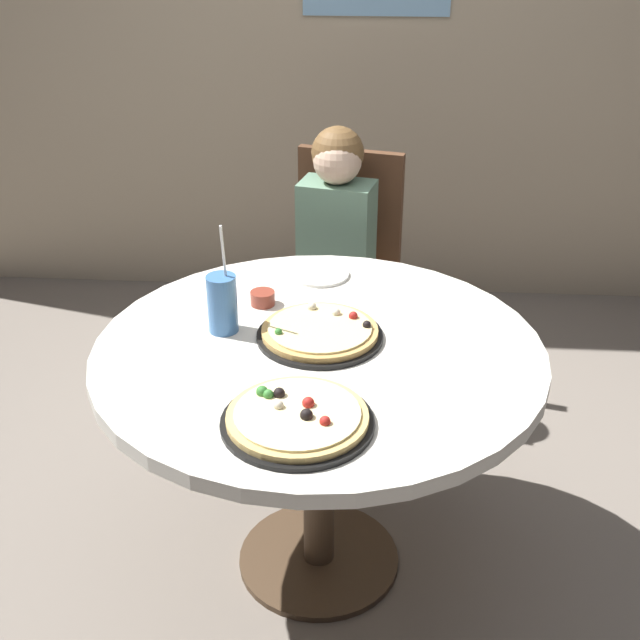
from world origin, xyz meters
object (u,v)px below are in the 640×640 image
object	(u,v)px
plate_small	(320,274)
pizza_veggie	(319,332)
chair_wooden	(343,264)
dining_table	(319,379)
sauce_bowl	(263,298)
pizza_cheese	(297,418)
diner_child	(330,296)
soda_cup	(222,303)

from	to	relation	value
plate_small	pizza_veggie	bearing A→B (deg)	-86.32
chair_wooden	pizza_veggie	world-z (taller)	chair_wooden
dining_table	plate_small	world-z (taller)	plate_small
plate_small	dining_table	bearing A→B (deg)	-86.30
pizza_veggie	sauce_bowl	world-z (taller)	pizza_veggie
pizza_cheese	chair_wooden	bearing A→B (deg)	88.21
dining_table	diner_child	world-z (taller)	diner_child
soda_cup	plate_small	bearing A→B (deg)	57.44
plate_small	soda_cup	bearing A→B (deg)	-122.56
dining_table	sauce_bowl	size ratio (longest dim) A/B	16.82
pizza_cheese	soda_cup	size ratio (longest dim) A/B	1.12
dining_table	pizza_cheese	size ratio (longest dim) A/B	3.41
pizza_veggie	pizza_cheese	world-z (taller)	pizza_cheese
dining_table	chair_wooden	xyz separation A→B (m)	(0.02, 1.01, -0.12)
dining_table	pizza_cheese	xyz separation A→B (m)	(-0.02, -0.35, 0.12)
diner_child	sauce_bowl	world-z (taller)	diner_child
chair_wooden	soda_cup	size ratio (longest dim) A/B	3.09
dining_table	pizza_cheese	bearing A→B (deg)	-93.67
sauce_bowl	diner_child	bearing A→B (deg)	75.23
chair_wooden	plate_small	size ratio (longest dim) A/B	5.28
chair_wooden	plate_small	xyz separation A→B (m)	(-0.05, -0.58, 0.22)
dining_table	plate_small	distance (m)	0.45
pizza_veggie	plate_small	bearing A→B (deg)	93.68
dining_table	chair_wooden	world-z (taller)	chair_wooden
pizza_cheese	sauce_bowl	distance (m)	0.60
pizza_veggie	dining_table	bearing A→B (deg)	-86.12
sauce_bowl	soda_cup	bearing A→B (deg)	-117.78
chair_wooden	pizza_cheese	xyz separation A→B (m)	(-0.04, -1.36, 0.24)
dining_table	soda_cup	world-z (taller)	soda_cup
soda_cup	plate_small	size ratio (longest dim) A/B	1.71
pizza_cheese	plate_small	xyz separation A→B (m)	(-0.01, 0.78, -0.01)
pizza_cheese	diner_child	bearing A→B (deg)	89.71
pizza_veggie	pizza_cheese	xyz separation A→B (m)	(-0.02, -0.40, 0.00)
pizza_cheese	soda_cup	bearing A→B (deg)	119.59
pizza_veggie	plate_small	distance (m)	0.39
pizza_veggie	chair_wooden	bearing A→B (deg)	88.64
pizza_veggie	soda_cup	distance (m)	0.27
dining_table	plate_small	size ratio (longest dim) A/B	6.54
dining_table	pizza_cheese	world-z (taller)	pizza_cheese
diner_child	sauce_bowl	size ratio (longest dim) A/B	15.46
sauce_bowl	plate_small	size ratio (longest dim) A/B	0.39
pizza_veggie	plate_small	world-z (taller)	pizza_veggie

